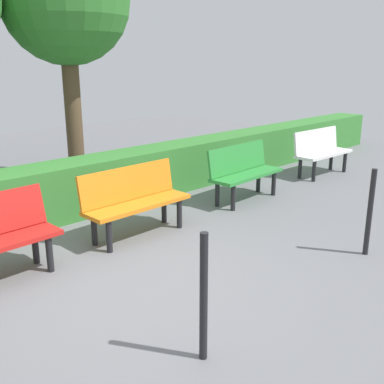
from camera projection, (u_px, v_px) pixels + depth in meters
ground_plane at (120, 278)px, 4.64m from camera, size 19.95×19.95×0.00m
bench_white at (321, 150)px, 8.66m from camera, size 1.38×0.51×0.86m
bench_green at (243, 170)px, 7.10m from camera, size 1.39×0.51×0.86m
bench_orange at (134, 198)px, 5.66m from camera, size 1.42×0.47×0.86m
hedge_row at (88, 185)px, 6.60m from camera, size 15.95×0.65×0.77m
tree_near at (65, 1)px, 7.09m from camera, size 2.03×2.03×4.05m
railing_post_mid at (370, 213)px, 5.07m from camera, size 0.06×0.06×1.00m
railing_post_far at (204, 298)px, 3.27m from camera, size 0.06×0.06×1.00m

